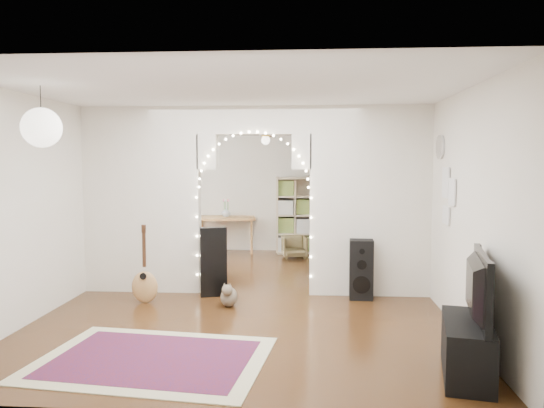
# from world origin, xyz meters

# --- Properties ---
(floor) EXTENTS (7.50, 7.50, 0.00)m
(floor) POSITION_xyz_m (0.00, 0.00, 0.00)
(floor) COLOR black
(floor) RESTS_ON ground
(ceiling) EXTENTS (5.00, 7.50, 0.02)m
(ceiling) POSITION_xyz_m (0.00, 0.00, 2.70)
(ceiling) COLOR white
(ceiling) RESTS_ON wall_back
(wall_back) EXTENTS (5.00, 0.02, 2.70)m
(wall_back) POSITION_xyz_m (0.00, 3.75, 1.35)
(wall_back) COLOR silver
(wall_back) RESTS_ON floor
(wall_front) EXTENTS (5.00, 0.02, 2.70)m
(wall_front) POSITION_xyz_m (0.00, -3.75, 1.35)
(wall_front) COLOR silver
(wall_front) RESTS_ON floor
(wall_left) EXTENTS (0.02, 7.50, 2.70)m
(wall_left) POSITION_xyz_m (-2.50, 0.00, 1.35)
(wall_left) COLOR silver
(wall_left) RESTS_ON floor
(wall_right) EXTENTS (0.02, 7.50, 2.70)m
(wall_right) POSITION_xyz_m (2.50, 0.00, 1.35)
(wall_right) COLOR silver
(wall_right) RESTS_ON floor
(divider_wall) EXTENTS (5.00, 0.20, 2.70)m
(divider_wall) POSITION_xyz_m (0.00, 0.00, 1.42)
(divider_wall) COLOR silver
(divider_wall) RESTS_ON floor
(fairy_lights) EXTENTS (1.64, 0.04, 1.60)m
(fairy_lights) POSITION_xyz_m (0.00, -0.13, 1.55)
(fairy_lights) COLOR #FFEABF
(fairy_lights) RESTS_ON divider_wall
(window) EXTENTS (0.04, 1.20, 1.40)m
(window) POSITION_xyz_m (-2.47, 1.80, 1.50)
(window) COLOR white
(window) RESTS_ON wall_left
(wall_clock) EXTENTS (0.03, 0.31, 0.31)m
(wall_clock) POSITION_xyz_m (2.48, -0.60, 2.10)
(wall_clock) COLOR white
(wall_clock) RESTS_ON wall_right
(picture_frames) EXTENTS (0.02, 0.50, 0.70)m
(picture_frames) POSITION_xyz_m (2.48, -1.00, 1.50)
(picture_frames) COLOR white
(picture_frames) RESTS_ON wall_right
(paper_lantern) EXTENTS (0.40, 0.40, 0.40)m
(paper_lantern) POSITION_xyz_m (-1.90, -2.40, 2.25)
(paper_lantern) COLOR white
(paper_lantern) RESTS_ON ceiling
(ceiling_fan) EXTENTS (1.10, 1.10, 0.30)m
(ceiling_fan) POSITION_xyz_m (0.00, 2.00, 2.40)
(ceiling_fan) COLOR gold
(ceiling_fan) RESTS_ON ceiling
(area_rug) EXTENTS (2.33, 1.86, 0.02)m
(area_rug) POSITION_xyz_m (-0.71, -2.71, 0.01)
(area_rug) COLOR maroon
(area_rug) RESTS_ON floor
(guitar_case) EXTENTS (0.40, 0.22, 0.99)m
(guitar_case) POSITION_xyz_m (-0.56, -0.25, 0.49)
(guitar_case) COLOR black
(guitar_case) RESTS_ON floor
(acoustic_guitar) EXTENTS (0.38, 0.18, 0.90)m
(acoustic_guitar) POSITION_xyz_m (-1.42, -0.68, 0.39)
(acoustic_guitar) COLOR #BC7C4B
(acoustic_guitar) RESTS_ON floor
(tabby_cat) EXTENTS (0.22, 0.52, 0.35)m
(tabby_cat) POSITION_xyz_m (-0.26, -0.78, 0.14)
(tabby_cat) COLOR brown
(tabby_cat) RESTS_ON floor
(floor_speaker) EXTENTS (0.34, 0.30, 0.83)m
(floor_speaker) POSITION_xyz_m (1.52, -0.25, 0.41)
(floor_speaker) COLOR black
(floor_speaker) RESTS_ON floor
(media_console) EXTENTS (0.59, 1.06, 0.50)m
(media_console) POSITION_xyz_m (2.20, -2.89, 0.25)
(media_console) COLOR black
(media_console) RESTS_ON floor
(tv) EXTENTS (0.35, 1.08, 0.62)m
(tv) POSITION_xyz_m (2.20, -2.89, 0.81)
(tv) COLOR black
(tv) RESTS_ON media_console
(bookcase) EXTENTS (1.60, 0.61, 1.60)m
(bookcase) POSITION_xyz_m (0.88, 3.50, 0.80)
(bookcase) COLOR #CBB693
(bookcase) RESTS_ON floor
(dining_table) EXTENTS (1.32, 0.99, 0.76)m
(dining_table) POSITION_xyz_m (-0.97, 3.46, 0.68)
(dining_table) COLOR brown
(dining_table) RESTS_ON floor
(flower_vase) EXTENTS (0.21, 0.21, 0.19)m
(flower_vase) POSITION_xyz_m (-0.97, 3.46, 0.85)
(flower_vase) COLOR silver
(flower_vase) RESTS_ON dining_table
(dining_chair_left) EXTENTS (0.58, 0.60, 0.53)m
(dining_chair_left) POSITION_xyz_m (-0.87, 0.84, 0.27)
(dining_chair_left) COLOR brown
(dining_chair_left) RESTS_ON floor
(dining_chair_right) EXTENTS (0.54, 0.55, 0.44)m
(dining_chair_right) POSITION_xyz_m (0.50, 2.87, 0.22)
(dining_chair_right) COLOR brown
(dining_chair_right) RESTS_ON floor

